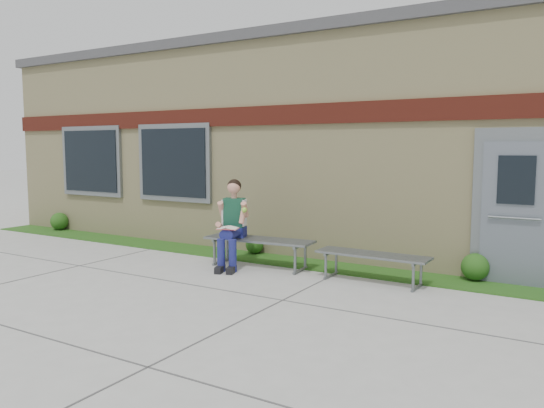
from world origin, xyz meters
The scene contains 9 objects.
ground centered at (0.00, 0.00, 0.00)m, with size 80.00×80.00×0.00m, color #9E9E99.
grass_strip centered at (0.00, 2.60, 0.01)m, with size 16.00×0.80×0.02m, color #274713.
school_building centered at (0.00, 5.99, 2.10)m, with size 16.20×6.22×4.20m.
bench_left centered at (-0.31, 2.00, 0.38)m, with size 1.92×0.68×0.49m.
bench_right centered at (1.69, 2.00, 0.34)m, with size 1.70×0.50×0.44m.
girl centered at (-0.71, 1.79, 0.77)m, with size 0.65×0.94×1.48m.
shrub_west centered at (-6.59, 2.85, 0.23)m, with size 0.42×0.42×0.42m, color #274713.
shrub_mid centered at (-0.96, 2.85, 0.19)m, with size 0.33×0.33×0.33m, color #274713.
shrub_east centered at (3.00, 2.85, 0.22)m, with size 0.41×0.41×0.41m, color #274713.
Camera 1 is at (4.39, -5.43, 2.01)m, focal length 35.00 mm.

